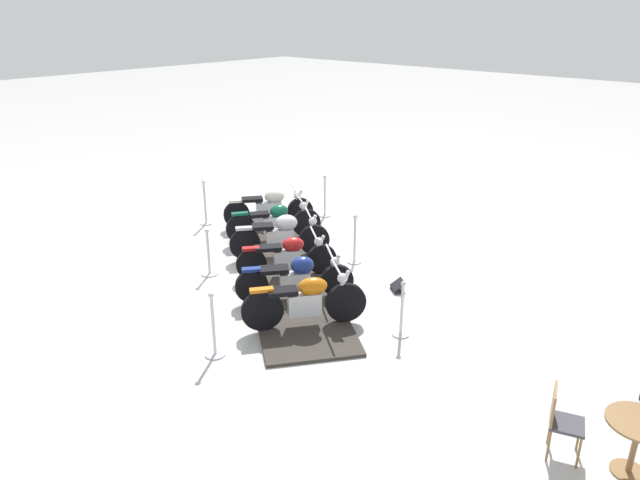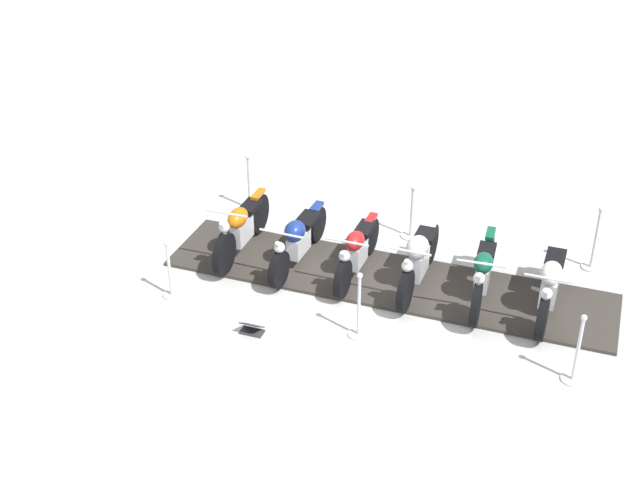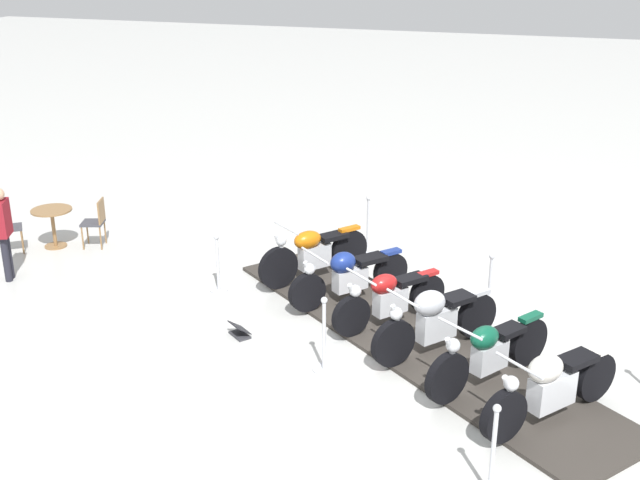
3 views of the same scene
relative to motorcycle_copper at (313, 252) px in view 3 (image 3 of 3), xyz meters
The scene contains 18 objects.
ground_plane 2.62m from the motorcycle_copper, 143.85° to the left, with size 80.00×80.00×0.00m, color silver.
display_platform 2.61m from the motorcycle_copper, 143.85° to the left, with size 7.33×1.60×0.06m, color #38332D.
motorcycle_copper is the anchor object (origin of this frame).
motorcycle_navy 1.02m from the motorcycle_copper, 143.13° to the left, with size 1.50×1.81×0.92m.
motorcycle_maroon 2.05m from the motorcycle_copper, 143.29° to the left, with size 1.35×1.69×0.91m.
motorcycle_chrome 3.07m from the motorcycle_copper, 143.03° to the left, with size 1.44×1.80×0.99m.
motorcycle_forest 4.10m from the motorcycle_copper, 143.18° to the left, with size 1.33×1.93×0.99m.
motorcycle_cream 5.13m from the motorcycle_copper, 143.18° to the left, with size 1.47×1.86×0.95m.
stanchion_left_mid 3.02m from the motorcycle_copper, behind, with size 0.36×0.36×1.01m.
stanchion_right_front 1.63m from the motorcycle_copper, 33.29° to the left, with size 0.29×0.29×1.01m.
stanchion_left_front 1.69m from the motorcycle_copper, 107.63° to the right, with size 0.33×0.33×1.11m.
stanchion_right_mid 2.99m from the motorcycle_copper, 112.47° to the left, with size 0.32×0.32×1.09m.
stanchion_right_rear 5.88m from the motorcycle_copper, 128.17° to the left, with size 0.33×0.33×1.10m.
info_placard 2.31m from the motorcycle_copper, 80.84° to the left, with size 0.40×0.38×0.22m.
cafe_table 5.20m from the motorcycle_copper, ahead, with size 0.76×0.76×0.75m.
cafe_chair_near_table 5.86m from the motorcycle_copper, ahead, with size 0.56×0.56×0.91m.
cafe_chair_across_table 4.43m from the motorcycle_copper, ahead, with size 0.51×0.51×0.93m.
bystander_person 5.25m from the motorcycle_copper, 18.24° to the left, with size 0.36×0.46×1.65m.
Camera 3 is at (-2.13, 10.20, 5.52)m, focal length 44.50 mm.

